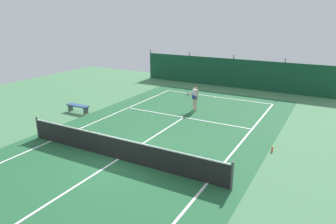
# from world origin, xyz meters

# --- Properties ---
(ground_plane) EXTENTS (36.00, 36.00, 0.00)m
(ground_plane) POSITION_xyz_m (0.00, 0.00, 0.00)
(ground_plane) COLOR #4C8456
(court_surface) EXTENTS (11.02, 26.60, 0.01)m
(court_surface) POSITION_xyz_m (0.00, 0.00, 0.00)
(court_surface) COLOR #236038
(court_surface) RESTS_ON ground
(tennis_net) EXTENTS (10.12, 0.10, 1.10)m
(tennis_net) POSITION_xyz_m (0.00, 0.00, 0.51)
(tennis_net) COLOR black
(tennis_net) RESTS_ON ground
(back_fence) EXTENTS (16.30, 0.98, 2.70)m
(back_fence) POSITION_xyz_m (-0.00, 16.06, 0.67)
(back_fence) COLOR #14472D
(back_fence) RESTS_ON ground
(tennis_player) EXTENTS (0.86, 0.62, 1.64)m
(tennis_player) POSITION_xyz_m (-0.04, 8.04, 0.96)
(tennis_player) COLOR #D8AD8C
(tennis_player) RESTS_ON ground
(tennis_ball_near_player) EXTENTS (0.07, 0.07, 0.07)m
(tennis_ball_near_player) POSITION_xyz_m (-3.44, 2.03, 0.03)
(tennis_ball_near_player) COLOR #CCDB33
(tennis_ball_near_player) RESTS_ON ground
(tennis_ball_midcourt) EXTENTS (0.07, 0.07, 0.07)m
(tennis_ball_midcourt) POSITION_xyz_m (1.69, 5.87, 0.03)
(tennis_ball_midcourt) COLOR #CCDB33
(tennis_ball_midcourt) RESTS_ON ground
(courtside_bench) EXTENTS (1.60, 0.40, 0.49)m
(courtside_bench) POSITION_xyz_m (-6.31, 4.07, 0.37)
(courtside_bench) COLOR #335184
(courtside_bench) RESTS_ON ground
(water_bottle) EXTENTS (0.08, 0.08, 0.24)m
(water_bottle) POSITION_xyz_m (5.63, 3.99, 0.12)
(water_bottle) COLOR #D84C38
(water_bottle) RESTS_ON ground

